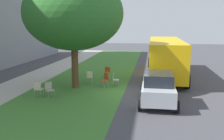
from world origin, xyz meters
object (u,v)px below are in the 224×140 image
Objects in this scene: chair_1 at (49,89)px; school_bus at (165,54)px; chair_3 at (90,76)px; chair_5 at (38,88)px; chair_0 at (107,72)px; street_tree at (74,14)px; parked_car at (158,88)px; chair_4 at (105,79)px; chair_2 at (115,79)px.

school_bus is at bearing -42.42° from chair_1.
chair_1 is 3.99m from chair_3.
chair_0 is at bearing -28.11° from chair_5.
street_tree reaches higher than chair_5.
parked_car reaches higher than chair_5.
street_tree is 5.50m from chair_0.
chair_4 is 6.13m from school_bus.
chair_1 is 1.00× the size of chair_2.
chair_0 is at bearing 112.12° from school_bus.
chair_4 is 4.48m from chair_5.
chair_4 is at bearing -47.76° from chair_5.
chair_2 is at bearing -45.98° from chair_1.
school_bus reaches higher than chair_2.
chair_4 is 1.00× the size of chair_5.
chair_3 is 6.57m from school_bus.
chair_1 is at bearing 134.02° from chair_2.
chair_3 and chair_4 have the same top height.
chair_5 is (-0.03, 0.65, 0.00)m from chair_1.
chair_3 and chair_5 have the same top height.
chair_2 is at bearing -159.08° from chair_0.
parked_car is (-3.89, -4.64, 0.32)m from chair_3.
chair_1 is 0.08× the size of school_bus.
chair_1 is 1.00× the size of chair_3.
chair_2 is 1.00× the size of chair_3.
school_bus reaches higher than chair_0.
street_tree reaches higher than parked_car.
parked_car is at bearing -140.26° from chair_2.
chair_2 is (0.70, -2.51, -4.24)m from street_tree.
chair_4 is at bearing -173.29° from chair_0.
street_tree is 8.05× the size of chair_2.
school_bus is (4.91, -5.97, -3.00)m from street_tree.
chair_1 is 10.07m from school_bus.
street_tree is 8.05× the size of chair_4.
chair_0 is 4.89m from school_bus.
chair_1 and chair_4 have the same top height.
parked_car is 7.63m from school_bus.
chair_2 is 0.08× the size of school_bus.
street_tree reaches higher than school_bus.
school_bus reaches higher than chair_4.
chair_0 and chair_4 have the same top height.
chair_3 is 1.00× the size of chair_5.
chair_5 is at bearing 129.22° from chair_2.
chair_3 is 6.06m from parked_car.
street_tree is 8.05× the size of chair_0.
chair_4 and chair_5 have the same top height.
chair_4 is at bearing -75.12° from street_tree.
chair_2 is at bearing 140.57° from school_bus.
chair_1 and chair_5 have the same top height.
street_tree is 4.67m from chair_4.
street_tree is 0.68× the size of school_bus.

